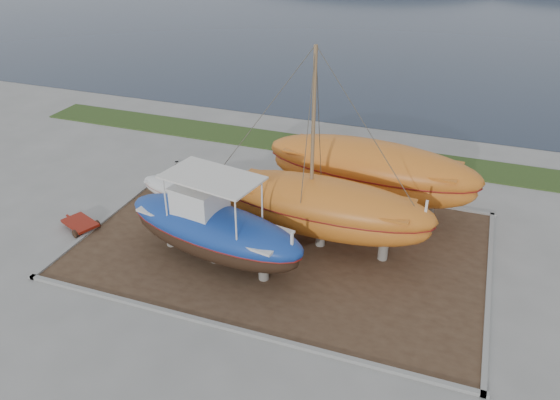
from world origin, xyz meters
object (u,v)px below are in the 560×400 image
at_px(white_dinghy, 173,192).
at_px(orange_sailboat, 324,155).
at_px(blue_caique, 213,220).
at_px(red_trailer, 81,225).
at_px(orange_bare_hull, 370,177).

relative_size(white_dinghy, orange_sailboat, 0.38).
xyz_separation_m(white_dinghy, orange_sailboat, (8.50, -1.33, 3.99)).
height_order(blue_caique, white_dinghy, blue_caique).
xyz_separation_m(blue_caique, red_trailer, (-7.44, 0.28, -1.98)).
bearing_deg(orange_sailboat, blue_caique, -141.96).
distance_m(blue_caique, orange_bare_hull, 8.78).
xyz_separation_m(blue_caique, orange_sailboat, (3.99, 2.84, 2.46)).
distance_m(orange_sailboat, orange_bare_hull, 5.16).
bearing_deg(white_dinghy, blue_caique, -29.13).
relative_size(orange_sailboat, orange_bare_hull, 0.93).
bearing_deg(red_trailer, blue_caique, 20.22).
bearing_deg(orange_sailboat, red_trailer, -164.80).
relative_size(blue_caique, orange_sailboat, 0.86).
relative_size(white_dinghy, orange_bare_hull, 0.35).
bearing_deg(orange_bare_hull, orange_sailboat, -102.74).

